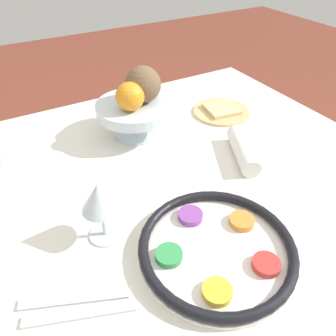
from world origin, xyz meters
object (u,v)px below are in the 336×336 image
object	(u,v)px
wine_glass	(99,199)
coconut	(143,84)
orange_fruit	(130,97)
napkin_roll	(243,150)
bread_plate	(221,111)
fruit_stand	(135,111)
seder_plate	(217,248)

from	to	relation	value
wine_glass	coconut	world-z (taller)	coconut
orange_fruit	napkin_roll	bearing A→B (deg)	-134.70
wine_glass	napkin_roll	distance (m)	0.43
coconut	bread_plate	xyz separation A→B (m)	(-0.02, -0.27, -0.14)
fruit_stand	bread_plate	distance (m)	0.30
seder_plate	napkin_roll	xyz separation A→B (m)	(0.22, -0.24, 0.01)
seder_plate	napkin_roll	bearing A→B (deg)	-48.05
coconut	orange_fruit	bearing A→B (deg)	118.30
fruit_stand	coconut	distance (m)	0.08
coconut	fruit_stand	bearing A→B (deg)	89.29
orange_fruit	coconut	bearing A→B (deg)	-61.70
wine_glass	fruit_stand	distance (m)	0.39
seder_plate	wine_glass	bearing A→B (deg)	49.03
napkin_roll	fruit_stand	bearing A→B (deg)	38.52
napkin_roll	wine_glass	bearing A→B (deg)	99.87
orange_fruit	bread_plate	distance (m)	0.35
fruit_stand	napkin_roll	distance (m)	0.32
wine_glass	fruit_stand	size ratio (longest dim) A/B	0.62
seder_plate	orange_fruit	bearing A→B (deg)	-3.32
seder_plate	orange_fruit	xyz separation A→B (m)	(0.44, -0.03, 0.12)
bread_plate	napkin_roll	distance (m)	0.25
fruit_stand	orange_fruit	distance (m)	0.07
bread_plate	orange_fruit	bearing A→B (deg)	91.49
seder_plate	bread_plate	xyz separation A→B (m)	(0.45, -0.35, -0.01)
wine_glass	bread_plate	size ratio (longest dim) A/B	0.75
fruit_stand	coconut	world-z (taller)	coconut
bread_plate	coconut	bearing A→B (deg)	85.75
napkin_roll	coconut	bearing A→B (deg)	34.25
fruit_stand	napkin_roll	bearing A→B (deg)	-141.48
fruit_stand	napkin_roll	xyz separation A→B (m)	(-0.25, -0.20, -0.05)
seder_plate	orange_fruit	world-z (taller)	orange_fruit
wine_glass	bread_plate	world-z (taller)	wine_glass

